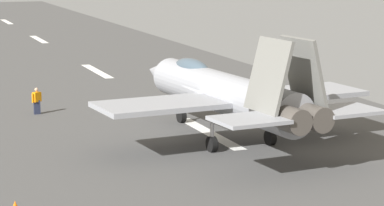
{
  "coord_description": "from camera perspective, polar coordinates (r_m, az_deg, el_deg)",
  "views": [
    {
      "loc": [
        -38.62,
        15.5,
        9.29
      ],
      "look_at": [
        -2.45,
        1.99,
        2.2
      ],
      "focal_mm": 77.09,
      "sensor_mm": 36.0,
      "label": 1
    }
  ],
  "objects": [
    {
      "name": "crew_person",
      "position": [
        48.55,
        -10.69,
        0.13
      ],
      "size": [
        0.46,
        0.62,
        1.57
      ],
      "color": "#1E2338",
      "rests_on": "ground"
    },
    {
      "name": "fighter_jet",
      "position": [
        40.82,
        2.15,
        0.8
      ],
      "size": [
        17.68,
        13.89,
        5.68
      ],
      "color": "gray",
      "rests_on": "ground"
    },
    {
      "name": "runway_strip",
      "position": [
        42.62,
        1.36,
        -2.17
      ],
      "size": [
        240.0,
        26.0,
        0.02
      ],
      "color": "#454646",
      "rests_on": "ground"
    },
    {
      "name": "ground_plane",
      "position": [
        42.63,
        1.35,
        -2.18
      ],
      "size": [
        400.0,
        400.0,
        0.0
      ],
      "primitive_type": "plane",
      "color": "slate"
    }
  ]
}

